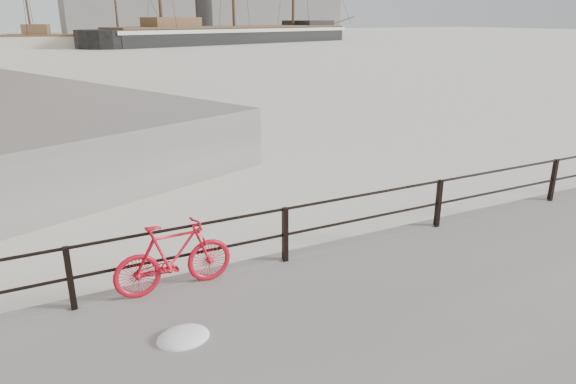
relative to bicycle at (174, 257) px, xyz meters
name	(u,v)px	position (x,y,z in m)	size (l,w,h in m)	color
ground	(430,239)	(5.50, 0.25, -0.91)	(400.00, 400.00, 0.00)	white
guardrail	(438,204)	(5.50, 0.10, -0.06)	(28.00, 0.10, 1.00)	black
bicycle	(174,257)	(0.00, 0.00, 0.00)	(1.87, 0.28, 1.13)	red
barque_black	(235,43)	(34.26, 85.11, -0.91)	(65.20, 21.34, 36.53)	black
schooner_mid	(77,47)	(6.84, 83.62, -0.91)	(28.52, 12.06, 20.55)	beige
industrial_east	(302,10)	(83.50, 150.25, 6.09)	(20.00, 16.00, 14.00)	gray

